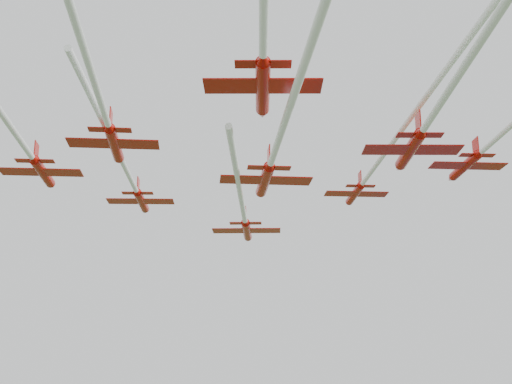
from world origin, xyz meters
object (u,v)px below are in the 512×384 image
(jet_row2_left, at_px, (130,177))
(jet_row4_left, at_px, (89,65))
(jet_row3_mid, at_px, (286,117))
(jet_row2_right, at_px, (379,161))
(jet_trail_solo, at_px, (264,28))
(jet_row3_left, at_px, (14,132))
(jet_lead, at_px, (244,214))
(jet_row3_right, at_px, (499,136))
(jet_row4_right, at_px, (436,111))

(jet_row2_left, xyz_separation_m, jet_row4_left, (11.80, -28.01, -0.96))
(jet_row2_left, height_order, jet_row3_mid, jet_row2_left)
(jet_row2_right, bearing_deg, jet_trail_solo, -116.20)
(jet_row3_left, bearing_deg, jet_row2_left, 55.11)
(jet_row2_left, xyz_separation_m, jet_row2_right, (27.26, 6.86, 1.23))
(jet_lead, relative_size, jet_row3_mid, 0.69)
(jet_row2_right, distance_m, jet_row3_mid, 22.44)
(jet_row3_left, relative_size, jet_row3_right, 1.19)
(jet_trail_solo, bearing_deg, jet_lead, 92.79)
(jet_row3_left, distance_m, jet_row4_left, 19.28)
(jet_row4_left, distance_m, jet_trail_solo, 13.13)
(jet_row3_mid, xyz_separation_m, jet_trail_solo, (2.07, -12.63, 1.31))
(jet_row3_left, height_order, jet_row3_mid, jet_row3_left)
(jet_row2_right, height_order, jet_trail_solo, jet_row2_right)
(jet_row3_left, height_order, jet_trail_solo, jet_trail_solo)
(jet_row2_left, bearing_deg, jet_row4_left, -87.29)
(jet_row3_left, bearing_deg, jet_row3_right, 1.19)
(jet_row2_left, distance_m, jet_row3_left, 16.59)
(jet_lead, distance_m, jet_row2_left, 17.16)
(jet_row2_left, xyz_separation_m, jet_row3_right, (39.89, 3.15, 1.30))
(jet_row3_right, bearing_deg, jet_row2_right, 141.36)
(jet_row2_left, bearing_deg, jet_row3_mid, -53.43)
(jet_lead, height_order, jet_row4_right, jet_lead)
(jet_row2_right, xyz_separation_m, jet_row4_right, (7.64, -20.67, -3.18))
(jet_row2_right, relative_size, jet_trail_solo, 1.12)
(jet_row3_left, bearing_deg, jet_trail_solo, -44.80)
(jet_row2_right, bearing_deg, jet_row4_left, -136.20)
(jet_lead, height_order, jet_row2_right, jet_row2_right)
(jet_row3_right, xyz_separation_m, jet_row4_right, (-4.99, -16.97, -3.24))
(jet_row3_left, relative_size, jet_trail_solo, 1.11)
(jet_row3_left, height_order, jet_row3_right, jet_row3_right)
(jet_row3_mid, xyz_separation_m, jet_row3_right, (17.07, 18.14, 2.68))
(jet_row3_right, height_order, jet_row4_left, jet_row3_right)
(jet_row2_left, distance_m, jet_row3_mid, 27.34)
(jet_trail_solo, bearing_deg, jet_row2_right, 67.77)
(jet_row3_left, distance_m, jet_row3_right, 47.49)
(jet_row2_left, height_order, jet_trail_solo, jet_trail_solo)
(jet_row2_right, height_order, jet_row3_right, jet_row3_right)
(jet_row2_left, distance_m, jet_row2_right, 28.13)
(jet_row3_mid, height_order, jet_row4_right, jet_row3_mid)
(jet_row3_left, height_order, jet_row4_left, jet_row3_left)
(jet_row4_left, height_order, jet_row4_right, jet_row4_left)
(jet_lead, relative_size, jet_row2_left, 1.01)
(jet_row2_right, height_order, jet_row3_left, jet_row2_right)
(jet_row3_mid, xyz_separation_m, jet_row4_left, (-11.02, -13.02, 0.41))
(jet_row3_right, xyz_separation_m, jet_trail_solo, (-14.99, -30.77, -1.37))
(jet_row3_right, bearing_deg, jet_row4_left, -154.34)
(jet_row2_right, height_order, jet_row4_left, jet_row2_right)
(jet_row3_right, relative_size, jet_row4_left, 0.72)
(jet_lead, distance_m, jet_row3_left, 33.32)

